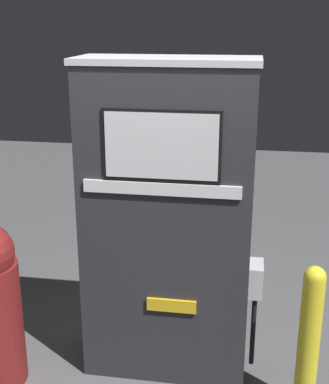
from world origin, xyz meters
TOP-DOWN VIEW (x-y plane):
  - ground_plane at (0.00, 0.00)m, footprint 14.00×14.00m
  - gas_pump at (0.00, 0.22)m, footprint 1.20×0.49m
  - safety_bollard at (0.93, -0.12)m, footprint 0.13×0.13m

SIDE VIEW (x-z plane):
  - ground_plane at x=0.00m, z-range 0.00..0.00m
  - safety_bollard at x=0.93m, z-range 0.02..1.03m
  - gas_pump at x=0.00m, z-range 0.00..2.15m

